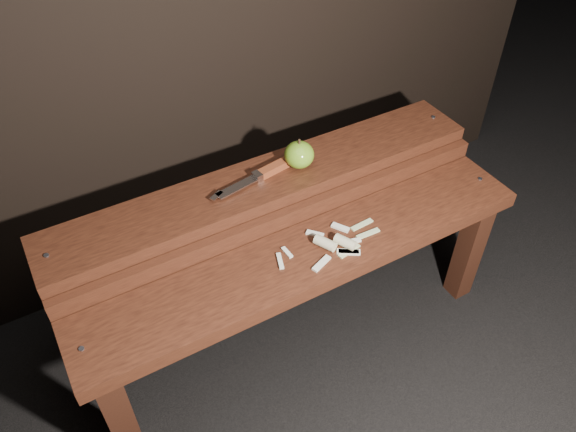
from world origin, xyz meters
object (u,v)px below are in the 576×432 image
apple (299,155)px  knife (266,172)px  bench_rear_tier (269,203)px  bench_front_tier (312,272)px

apple → knife: 0.10m
bench_rear_tier → bench_front_tier: bearing=-90.0°
bench_front_tier → knife: knife is taller
knife → apple: bearing=-4.0°
bench_rear_tier → apple: bearing=2.6°
bench_front_tier → apple: (0.10, 0.23, 0.18)m
knife → bench_rear_tier: bearing=-96.1°
bench_front_tier → apple: bearing=67.2°
bench_rear_tier → apple: apple is taller
knife → bench_front_tier: bearing=-90.3°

